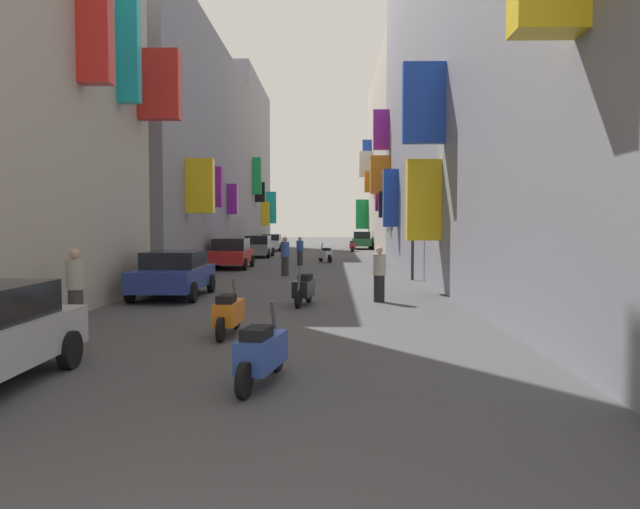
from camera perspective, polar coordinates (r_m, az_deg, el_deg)
ground_plane at (r=32.13m, az=-1.25°, el=-1.15°), size 140.00×140.00×0.00m
building_left_mid_b at (r=35.98m, az=-14.10°, el=9.38°), size 7.18×23.76×12.77m
building_left_mid_c at (r=55.24m, az=-8.68°, el=8.20°), size 7.27×15.63×14.81m
building_right_mid_a at (r=40.14m, az=10.88°, el=12.41°), size 7.25×4.68×17.94m
building_right_mid_b at (r=52.42m, az=8.53°, el=8.85°), size 7.27×20.65×15.47m
parked_car_white at (r=51.22m, az=-4.60°, el=1.18°), size 1.84×4.05×1.40m
parked_car_red at (r=31.27m, az=-8.40°, el=0.16°), size 2.03×4.02×1.52m
parked_car_blue at (r=19.32m, az=-13.62°, el=-1.70°), size 2.00×4.02×1.42m
parked_car_grey at (r=41.61m, az=-5.85°, el=0.82°), size 1.91×4.29×1.47m
parked_car_green at (r=54.85m, az=3.93°, el=1.37°), size 1.83×4.23×1.56m
scooter_orange at (r=12.55m, az=-8.61°, el=-5.43°), size 0.48×2.00×1.13m
scooter_red at (r=49.69m, az=3.06°, el=0.82°), size 0.50×1.82×1.13m
scooter_white at (r=35.81m, az=0.50°, el=0.01°), size 0.84×1.84×1.13m
scooter_blue at (r=8.71m, az=-5.54°, el=-9.12°), size 0.66×1.98×1.13m
scooter_black at (r=16.99m, az=-1.54°, el=-3.22°), size 0.62×1.79×1.13m
pedestrian_crossing at (r=14.27m, az=-22.05°, el=-2.97°), size 0.53×0.53×1.73m
pedestrian_near_left at (r=17.70m, az=5.60°, el=-1.89°), size 0.51×0.51×1.61m
pedestrian_near_right at (r=26.52m, az=-3.32°, el=-0.17°), size 0.43×0.43×1.71m
pedestrian_mid_street at (r=33.20m, az=-1.90°, el=0.31°), size 0.39×0.39×1.56m
traffic_light_near_corner at (r=24.76m, az=8.75°, el=4.74°), size 0.26×0.34×4.55m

